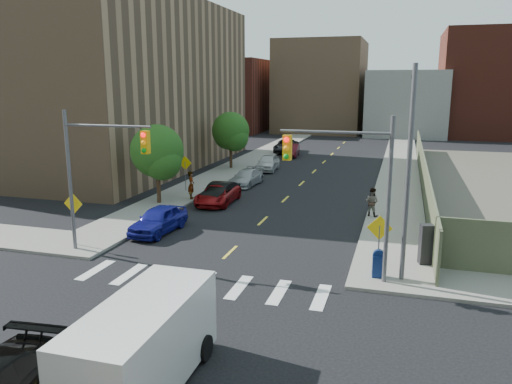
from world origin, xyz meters
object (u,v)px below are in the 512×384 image
Objects in this scene: parked_car_maroon at (291,150)px; parked_car_red at (218,194)px; parked_car_black at (219,193)px; parked_car_grey at (286,146)px; parked_car_silver at (246,178)px; payphone at (426,244)px; parked_car_blue at (159,220)px; pedestrian_east at (372,202)px; parked_car_white at (268,163)px; mailbox at (378,264)px; pedestrian_west at (191,185)px; cargo_van at (146,341)px.

parked_car_red is at bearing -95.92° from parked_car_maroon.
parked_car_grey reaches higher than parked_car_black.
parked_car_silver is 2.40× the size of payphone.
pedestrian_east reaches higher than parked_car_blue.
mailbox is at bearing -67.97° from parked_car_white.
mailbox is (12.73, -37.52, -0.04)m from parked_car_grey.
parked_car_blue is 1.03× the size of parked_car_black.
parked_car_grey is 39.62m from mailbox.
pedestrian_west is at bearing 170.80° from parked_car_red.
pedestrian_west is (-0.80, -26.30, 0.36)m from parked_car_grey.
parked_car_blue is 7.75m from pedestrian_west.
payphone reaches higher than parked_car_white.
pedestrian_west is at bearing 133.54° from payphone.
parked_car_black is 6.30m from parked_car_silver.
parked_car_maroon is at bearing 96.21° from payphone.
parked_car_red is 2.17m from pedestrian_west.
parked_car_silver is 27.69m from cargo_van.
mailbox is 0.62× the size of pedestrian_west.
parked_car_white reaches higher than parked_car_black.
payphone is at bearing -62.02° from parked_car_white.
parked_car_white is at bearing 89.49° from parked_car_red.
parked_car_red is 2.41× the size of pedestrian_west.
parked_car_silver is at bearing 116.70° from mailbox.
pedestrian_east is at bearing 88.88° from mailbox.
parked_car_black is at bearing 15.79° from pedestrian_east.
payphone is at bearing -1.77° from parked_car_blue.
parked_car_white is at bearing -90.38° from parked_car_grey.
parked_car_black is at bearing 88.08° from parked_car_blue.
parked_car_maroon is 3.57× the size of mailbox.
cargo_van is at bearing -88.55° from parked_car_maroon.
parked_car_maroon is at bearing 94.16° from parked_car_black.
parked_car_blue is at bearing 158.14° from payphone.
payphone is (13.40, -32.24, 0.36)m from parked_car_maroon.
parked_car_grey reaches higher than parked_car_maroon.
parked_car_maroon is 3.30m from parked_car_grey.
parked_car_blue is 0.79× the size of parked_car_grey.
pedestrian_west reaches higher than pedestrian_east.
pedestrian_west is at bearing 133.93° from mailbox.
parked_car_maroon is (0.00, 23.55, 0.05)m from parked_car_red.
pedestrian_west reaches higher than parked_car_black.
cargo_van is at bearing -87.02° from parked_car_grey.
parked_car_grey is at bearing 107.26° from parked_car_maroon.
payphone is at bearing -138.53° from pedestrian_west.
pedestrian_east is at bearing -113.67° from pedestrian_west.
cargo_van is at bearing 98.37° from pedestrian_east.
parked_car_black reaches higher than parked_car_silver.
pedestrian_east is (11.80, -27.45, 0.27)m from parked_car_grey.
parked_car_blue is at bearing 52.00° from pedestrian_east.
cargo_van is 11.15m from mailbox.
cargo_van is 3.00× the size of payphone.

